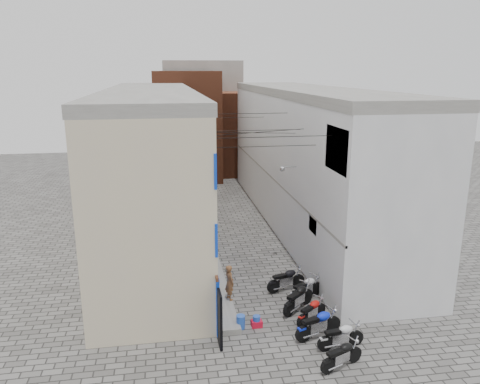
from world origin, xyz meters
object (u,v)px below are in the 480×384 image
motorcycle_a (342,354)px  motorcycle_f (306,288)px  motorcycle_c (319,323)px  water_jug_far (241,322)px  person_b (209,257)px  person_a (230,282)px  motorcycle_g (286,278)px  motorcycle_d (312,310)px  water_jug_near (257,321)px  motorcycle_b (341,335)px  red_crate (257,324)px  motorcycle_e (298,297)px

motorcycle_a → motorcycle_f: 5.04m
motorcycle_c → water_jug_far: motorcycle_c is taller
person_b → person_a: bearing=-155.8°
motorcycle_g → person_a: 3.01m
motorcycle_g → motorcycle_d: bearing=-12.6°
motorcycle_f → water_jug_near: motorcycle_f is taller
motorcycle_b → person_a: (-3.60, 4.04, 0.50)m
motorcycle_f → motorcycle_g: (-0.63, 1.08, -0.00)m
motorcycle_f → person_a: size_ratio=1.28×
red_crate → motorcycle_e: bearing=27.4°
motorcycle_c → person_b: person_b is taller
motorcycle_g → person_a: person_a is taller
motorcycle_a → motorcycle_c: motorcycle_c is taller
motorcycle_d → motorcycle_g: size_ratio=0.91×
person_a → motorcycle_c: bearing=-154.2°
motorcycle_c → person_b: (-3.61, 6.24, 0.42)m
water_jug_far → red_crate: 0.67m
water_jug_far → motorcycle_g: bearing=48.0°
motorcycle_g → red_crate: size_ratio=4.66×
motorcycle_b → motorcycle_g: motorcycle_g is taller
motorcycle_d → motorcycle_c: bearing=-40.5°
motorcycle_e → motorcycle_b: bearing=-26.9°
person_a → motorcycle_a: bearing=-166.2°
motorcycle_c → water_jug_far: size_ratio=3.80×
motorcycle_b → red_crate: size_ratio=4.34×
motorcycle_g → water_jug_far: (-2.68, -2.98, -0.31)m
person_a → water_jug_near: 2.35m
motorcycle_b → person_b: (-4.18, 7.10, 0.48)m
motorcycle_a → motorcycle_e: (-0.33, 4.20, 0.08)m
motorcycle_a → water_jug_far: (-3.04, 3.13, -0.26)m
motorcycle_b → motorcycle_g: bearing=-179.1°
motorcycle_a → water_jug_near: bearing=-164.9°
motorcycle_f → person_b: person_b is taller
motorcycle_c → person_a: size_ratio=1.32×
motorcycle_a → water_jug_far: bearing=-158.1°
motorcycle_g → water_jug_near: size_ratio=4.28×
motorcycle_a → person_a: size_ratio=1.15×
water_jug_far → motorcycle_d: bearing=-0.0°
motorcycle_a → water_jug_near: (-2.39, 3.13, -0.30)m
motorcycle_a → motorcycle_b: (0.41, 1.14, 0.01)m
motorcycle_g → person_b: size_ratio=1.30×
water_jug_near → motorcycle_d: bearing=-0.0°
motorcycle_e → motorcycle_c: bearing=-36.3°
motorcycle_c → person_a: (-3.02, 3.18, 0.44)m
water_jug_near → water_jug_far: (-0.65, 0.00, 0.04)m
motorcycle_f → motorcycle_a: bearing=-32.1°
water_jug_near → red_crate: (0.01, 0.00, -0.10)m
person_a → water_jug_far: bearing=166.4°
motorcycle_a → red_crate: 3.96m
motorcycle_d → motorcycle_f: motorcycle_f is taller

